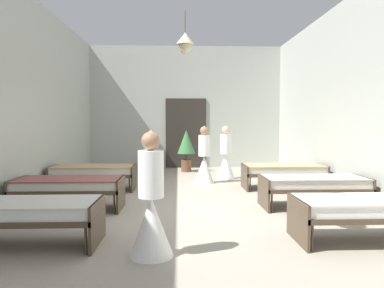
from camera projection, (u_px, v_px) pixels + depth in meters
The scene contains 12 objects.
ground_plane at pixel (193, 211), 6.60m from camera, with size 7.17×12.61×0.10m, color #9E9384.
room_shell at pixel (190, 98), 7.86m from camera, with size 6.97×12.21×4.20m.
bed_left_row_0 at pixel (24, 212), 4.59m from camera, with size 1.90×0.84×0.57m.
bed_right_row_0 at pixel (367, 209), 4.76m from camera, with size 1.90×0.84×0.57m.
bed_left_row_1 at pixel (69, 186), 6.48m from camera, with size 1.90×0.84×0.57m.
bed_right_row_1 at pixel (314, 184), 6.65m from camera, with size 1.90×0.84×0.57m.
bed_left_row_2 at pixel (94, 171), 8.38m from camera, with size 1.90×0.84×0.57m.
bed_right_row_2 at pixel (284, 170), 8.55m from camera, with size 1.90×0.84×0.57m.
nurse_near_aisle at pixel (226, 160), 10.03m from camera, with size 0.52×0.52×1.49m.
nurse_mid_aisle at pixel (151, 212), 4.22m from camera, with size 0.52×0.52×1.49m.
nurse_far_aisle at pixel (204, 163), 9.35m from camera, with size 0.52×0.52×1.49m.
potted_plant at pixel (186, 145), 11.47m from camera, with size 0.56×0.56×1.33m.
Camera 1 is at (-0.26, -6.50, 1.58)m, focal length 33.70 mm.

